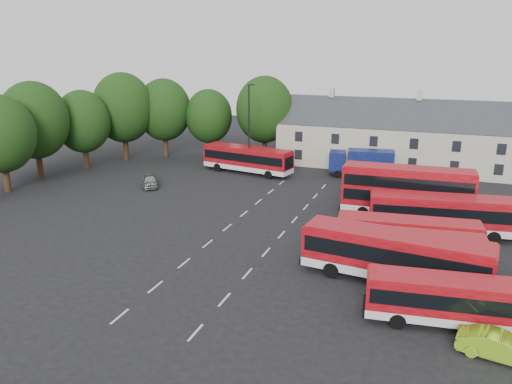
# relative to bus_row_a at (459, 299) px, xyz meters

# --- Properties ---
(ground) EXTENTS (140.00, 140.00, 0.00)m
(ground) POSITION_rel_bus_row_a_xyz_m (-18.63, 8.22, -1.73)
(ground) COLOR black
(ground) RESTS_ON ground
(lane_markings) EXTENTS (5.15, 33.80, 0.01)m
(lane_markings) POSITION_rel_bus_row_a_xyz_m (-16.13, 10.22, -1.73)
(lane_markings) COLOR beige
(lane_markings) RESTS_ON ground
(treeline) EXTENTS (29.92, 32.59, 12.01)m
(treeline) POSITION_rel_bus_row_a_xyz_m (-39.37, 27.59, 4.95)
(treeline) COLOR black
(treeline) RESTS_ON ground
(terrace_houses) EXTENTS (35.70, 7.13, 10.06)m
(terrace_houses) POSITION_rel_bus_row_a_xyz_m (-4.63, 38.22, 2.13)
(terrace_houses) COLOR beige
(terrace_houses) RESTS_ON ground
(bus_row_a) EXTENTS (10.40, 3.55, 2.88)m
(bus_row_a) POSITION_rel_bus_row_a_xyz_m (0.00, 0.00, 0.00)
(bus_row_a) COLOR silver
(bus_row_a) RESTS_ON ground
(bus_row_b) EXTENTS (12.54, 4.19, 3.48)m
(bus_row_b) POSITION_rel_bus_row_a_xyz_m (-3.92, 4.45, 0.36)
(bus_row_b) COLOR silver
(bus_row_b) RESTS_ON ground
(bus_row_c) EXTENTS (10.42, 3.46, 2.89)m
(bus_row_c) POSITION_rel_bus_row_a_xyz_m (-3.17, 6.62, 0.01)
(bus_row_c) COLOR silver
(bus_row_c) RESTS_ON ground
(bus_row_d) EXTENTS (10.64, 3.53, 2.95)m
(bus_row_d) POSITION_rel_bus_row_a_xyz_m (-3.41, 9.27, 0.04)
(bus_row_d) COLOR silver
(bus_row_d) RESTS_ON ground
(bus_row_e) EXTENTS (12.25, 4.39, 3.39)m
(bus_row_e) POSITION_rel_bus_row_a_xyz_m (-0.98, 14.85, 0.30)
(bus_row_e) COLOR silver
(bus_row_e) RESTS_ON ground
(bus_dd_south) EXTENTS (11.73, 3.11, 4.77)m
(bus_dd_south) POSITION_rel_bus_row_a_xyz_m (-4.20, 18.47, 0.99)
(bus_dd_south) COLOR silver
(bus_dd_south) RESTS_ON ground
(bus_dd_north) EXTENTS (9.96, 2.33, 4.08)m
(bus_dd_north) POSITION_rel_bus_row_a_xyz_m (-4.48, 21.32, 0.59)
(bus_dd_north) COLOR silver
(bus_dd_north) RESTS_ON ground
(bus_north) EXTENTS (11.92, 4.71, 3.29)m
(bus_north) POSITION_rel_bus_row_a_xyz_m (-24.02, 29.06, 0.24)
(bus_north) COLOR silver
(bus_north) RESTS_ON ground
(box_truck) EXTENTS (7.87, 3.42, 3.33)m
(box_truck) POSITION_rel_bus_row_a_xyz_m (-10.30, 32.09, 0.14)
(box_truck) COLOR black
(box_truck) RESTS_ON ground
(silver_car) EXTENTS (3.58, 4.20, 1.36)m
(silver_car) POSITION_rel_bus_row_a_xyz_m (-32.12, 19.37, -1.05)
(silver_car) COLOR #9B9EA2
(silver_car) RESTS_ON ground
(lime_car) EXTENTS (4.37, 2.15, 1.38)m
(lime_car) POSITION_rel_bus_row_a_xyz_m (2.03, -2.53, -1.04)
(lime_car) COLOR #99D921
(lime_car) RESTS_ON ground
(lamppost) EXTENTS (0.76, 0.50, 11.04)m
(lamppost) POSITION_rel_bus_row_a_xyz_m (-23.63, 28.68, 4.16)
(lamppost) COLOR black
(lamppost) RESTS_ON ground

